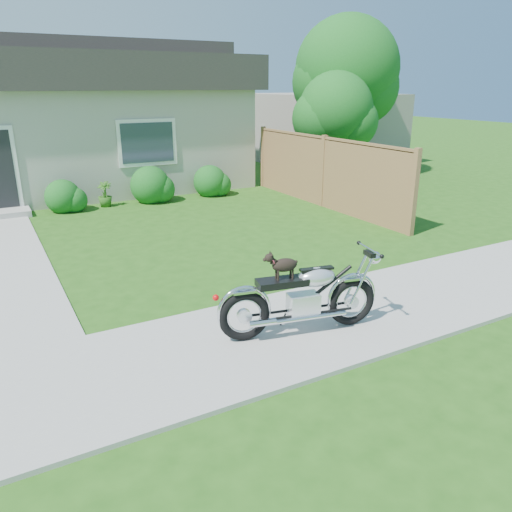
{
  "coord_description": "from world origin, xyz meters",
  "views": [
    {
      "loc": [
        -1.78,
        -5.08,
        3.13
      ],
      "look_at": [
        1.59,
        1.0,
        0.75
      ],
      "focal_mm": 35.0,
      "sensor_mm": 36.0,
      "label": 1
    }
  ],
  "objects_px": {
    "fence": "(323,172)",
    "tree_near": "(340,113)",
    "house": "(36,119)",
    "potted_plant_right": "(105,194)",
    "tree_far": "(351,74)",
    "motorcycle_with_dog": "(303,296)"
  },
  "relations": [
    {
      "from": "tree_far",
      "to": "motorcycle_with_dog",
      "type": "xyz_separation_m",
      "value": [
        -8.26,
        -9.45,
        -2.95
      ]
    },
    {
      "from": "fence",
      "to": "tree_near",
      "type": "height_order",
      "value": "tree_near"
    },
    {
      "from": "house",
      "to": "tree_far",
      "type": "distance_m",
      "value": 10.36
    },
    {
      "from": "fence",
      "to": "tree_far",
      "type": "distance_m",
      "value": 5.64
    },
    {
      "from": "tree_far",
      "to": "potted_plant_right",
      "type": "bearing_deg",
      "value": -175.37
    },
    {
      "from": "potted_plant_right",
      "to": "tree_near",
      "type": "bearing_deg",
      "value": -4.06
    },
    {
      "from": "house",
      "to": "fence",
      "type": "relative_size",
      "value": 1.9
    },
    {
      "from": "potted_plant_right",
      "to": "motorcycle_with_dog",
      "type": "xyz_separation_m",
      "value": [
        0.54,
        -8.73,
        0.2
      ]
    },
    {
      "from": "tree_near",
      "to": "tree_far",
      "type": "xyz_separation_m",
      "value": [
        1.35,
        1.24,
        1.19
      ]
    },
    {
      "from": "tree_far",
      "to": "potted_plant_right",
      "type": "height_order",
      "value": "tree_far"
    },
    {
      "from": "fence",
      "to": "tree_far",
      "type": "height_order",
      "value": "tree_far"
    },
    {
      "from": "fence",
      "to": "tree_near",
      "type": "relative_size",
      "value": 1.84
    },
    {
      "from": "house",
      "to": "tree_near",
      "type": "relative_size",
      "value": 3.51
    },
    {
      "from": "fence",
      "to": "tree_far",
      "type": "bearing_deg",
      "value": 44.32
    },
    {
      "from": "house",
      "to": "potted_plant_right",
      "type": "xyz_separation_m",
      "value": [
        1.09,
        -3.44,
        -1.82
      ]
    },
    {
      "from": "house",
      "to": "tree_far",
      "type": "xyz_separation_m",
      "value": [
        9.9,
        -2.73,
        1.33
      ]
    },
    {
      "from": "house",
      "to": "tree_near",
      "type": "height_order",
      "value": "house"
    },
    {
      "from": "tree_near",
      "to": "fence",
      "type": "bearing_deg",
      "value": -134.64
    },
    {
      "from": "house",
      "to": "potted_plant_right",
      "type": "relative_size",
      "value": 18.54
    },
    {
      "from": "fence",
      "to": "tree_near",
      "type": "bearing_deg",
      "value": 45.36
    },
    {
      "from": "house",
      "to": "tree_near",
      "type": "xyz_separation_m",
      "value": [
        8.55,
        -3.97,
        0.14
      ]
    },
    {
      "from": "house",
      "to": "tree_far",
      "type": "bearing_deg",
      "value": -15.43
    }
  ]
}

